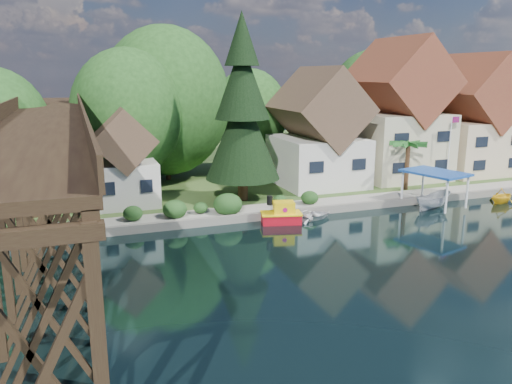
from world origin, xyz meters
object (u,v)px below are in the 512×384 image
Objects in this scene: house_right at (471,123)px; tugboat at (282,215)px; conifer at (242,112)px; flagpole at (451,143)px; house_left at (318,136)px; boat_canopy at (434,193)px; trestle_bridge at (50,170)px; shed at (124,164)px; house_center at (397,119)px; palm_tree at (408,145)px; boat_yellow at (502,195)px; boat_white_a at (310,214)px.

house_right is 3.79× the size of tugboat.
flagpole is (20.12, -1.18, -3.27)m from conifer.
house_left reaches higher than boat_canopy.
boat_canopy is at bearing -59.13° from house_left.
trestle_bridge is at bearing -152.78° from conifer.
house_center is at bearing 4.24° from shed.
boat_yellow is (5.93, -5.36, -3.83)m from palm_tree.
boat_white_a is (12.98, -7.45, -3.46)m from shed.
house_right reaches higher than trestle_bridge.
tugboat is at bearing -78.97° from conifer.
boat_canopy is (-3.23, -10.16, -5.08)m from house_center.
conifer is (-8.62, -3.43, 2.64)m from house_left.
house_left is 9.65m from conifer.
trestle_bridge is 33.96m from house_center.
boat_yellow is at bearing -71.72° from house_center.
palm_tree is at bearing -5.31° from conifer.
conifer is at bearing 156.60° from boat_canopy.
house_left reaches higher than shed.
trestle_bridge is at bearing -160.51° from house_center.
house_center is at bearing 4.67° from boat_yellow.
house_center is 6.00m from flagpole.
conifer is (14.38, 7.40, 2.43)m from trestle_bridge.
palm_tree is at bearing 80.15° from boat_canopy.
house_center is 18.10m from conifer.
shed is 1.20× the size of flagpole.
tugboat is (-16.50, -9.69, -5.77)m from house_center.
boat_white_a is at bearing 176.25° from boat_canopy.
conifer is at bearing -11.63° from shed.
palm_tree reaches higher than boat_yellow.
boat_canopy is at bearing -23.40° from conifer.
flagpole is 8.27m from boat_canopy.
shed is 31.90m from boat_yellow.
house_center is 27.20m from shed.
house_right reaches higher than boat_yellow.
house_center is 4.23× the size of tugboat.
trestle_bridge is 35.07m from flagpole.
conifer is 20.42m from flagpole.
house_left is 12.68m from tugboat.
house_center reaches higher than house_left.
conifer reaches higher than boat_yellow.
shed is (-27.00, -2.00, -2.59)m from house_center.
house_right is at bearing -41.78° from boat_yellow.
house_left is 8.22m from palm_tree.
conifer is at bearing 174.69° from palm_tree.
house_right is 36.08m from shed.
house_left is (23.00, 10.83, -0.21)m from trestle_bridge.
boat_canopy is (23.77, -8.16, -2.49)m from shed.
boat_yellow is at bearing 1.00° from trestle_bridge.
boat_white_a is (17.98, 1.88, -4.98)m from trestle_bridge.
house_right is 1.90× the size of flagpole.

